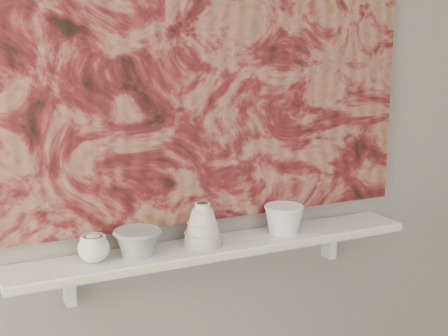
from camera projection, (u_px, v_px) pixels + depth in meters
wall_back at (207, 114)px, 2.08m from camera, size 3.60×0.00×3.60m
shelf at (219, 247)px, 2.09m from camera, size 1.40×0.18×0.03m
shelf_stripe at (232, 256)px, 2.00m from camera, size 1.40×0.01×0.02m
bracket_left at (69, 286)px, 1.95m from camera, size 0.03×0.06×0.12m
bracket_right at (329, 242)px, 2.37m from camera, size 0.03×0.06×0.12m
painting at (209, 57)px, 2.03m from camera, size 1.50×0.02×1.10m
house_motif at (323, 141)px, 2.27m from camera, size 0.09×0.00×0.08m
bowl_grey at (137, 242)px, 1.95m from camera, size 0.19×0.19×0.09m
cup_cream at (94, 248)px, 1.90m from camera, size 0.10×0.10×0.09m
bell_vessel at (203, 224)px, 2.04m from camera, size 0.17×0.17×0.15m
bowl_white at (284, 219)px, 2.18m from camera, size 0.15×0.15×0.10m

